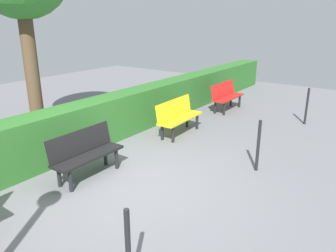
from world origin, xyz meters
TOP-DOWN VIEW (x-y plane):
  - ground_plane at (0.00, 0.00)m, footprint 21.28×21.28m
  - bench_red at (-5.38, -0.84)m, footprint 1.41×0.47m
  - bench_yellow at (-2.67, -0.82)m, footprint 1.49×0.51m
  - bench_black at (0.23, -0.88)m, footprint 1.40×0.47m
  - hedge_row at (-1.25, -1.96)m, footprint 17.28×0.65m
  - railing_post_near at (-5.34, 1.57)m, footprint 0.06×0.06m
  - railing_post_mid at (-1.81, 1.57)m, footprint 0.06×0.06m
  - railing_post_far at (1.79, 1.57)m, footprint 0.06×0.06m

SIDE VIEW (x-z plane):
  - ground_plane at x=0.00m, z-range 0.00..0.00m
  - bench_black at x=0.23m, z-range 0.05..0.91m
  - bench_red at x=-5.38m, z-range 0.05..0.91m
  - bench_yellow at x=-2.67m, z-range 0.05..0.91m
  - railing_post_near at x=-5.34m, z-range 0.00..1.00m
  - railing_post_mid at x=-1.81m, z-range 0.00..1.00m
  - railing_post_far at x=1.79m, z-range 0.00..1.00m
  - hedge_row at x=-1.25m, z-range 0.00..1.03m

